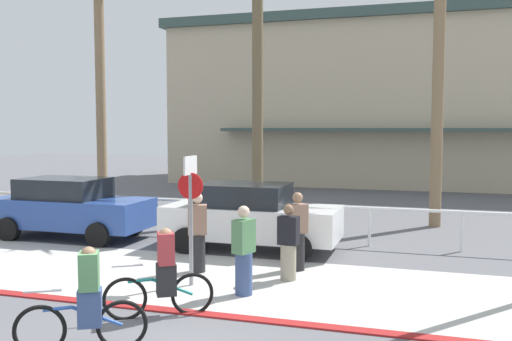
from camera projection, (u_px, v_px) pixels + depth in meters
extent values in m
plane|color=#5B5B60|center=(297.00, 231.00, 16.77)|extent=(80.00, 80.00, 0.00)
cube|color=beige|center=(233.00, 282.00, 11.24)|extent=(44.00, 4.00, 0.02)
cube|color=maroon|center=(193.00, 313.00, 9.34)|extent=(44.00, 0.24, 0.03)
cube|color=#BCAD8E|center=(393.00, 107.00, 31.62)|extent=(23.80, 8.95, 8.53)
cube|color=#384C47|center=(394.00, 26.00, 31.27)|extent=(24.40, 9.55, 0.50)
cube|color=#384C47|center=(386.00, 130.00, 26.98)|extent=(16.66, 1.20, 0.16)
cylinder|color=white|center=(285.00, 205.00, 15.26)|extent=(22.77, 0.08, 0.08)
cylinder|color=white|center=(11.00, 209.00, 17.98)|extent=(0.08, 0.08, 1.00)
cylinder|color=white|center=(72.00, 212.00, 17.31)|extent=(0.08, 0.08, 1.00)
cylinder|color=white|center=(137.00, 215.00, 16.64)|extent=(0.08, 0.08, 1.00)
cylinder|color=white|center=(208.00, 219.00, 15.97)|extent=(0.08, 0.08, 1.00)
cylinder|color=white|center=(285.00, 223.00, 15.30)|extent=(0.08, 0.08, 1.00)
cylinder|color=white|center=(369.00, 227.00, 14.63)|extent=(0.08, 0.08, 1.00)
cylinder|color=white|center=(462.00, 232.00, 13.96)|extent=(0.08, 0.08, 1.00)
cylinder|color=gray|center=(191.00, 231.00, 10.88)|extent=(0.08, 0.08, 2.20)
cube|color=white|center=(190.00, 165.00, 10.79)|extent=(0.04, 0.56, 0.36)
cylinder|color=red|center=(191.00, 186.00, 10.82)|extent=(0.52, 0.03, 0.52)
cylinder|color=#846B4C|center=(101.00, 90.00, 20.52)|extent=(0.36, 0.36, 8.96)
cylinder|color=brown|center=(258.00, 89.00, 18.31)|extent=(0.36, 0.36, 8.75)
cylinder|color=#846B4C|center=(438.00, 82.00, 17.20)|extent=(0.36, 0.36, 9.03)
cube|color=#284793|center=(72.00, 212.00, 15.69)|extent=(4.40, 1.80, 0.80)
cube|color=#1E2328|center=(64.00, 188.00, 15.71)|extent=(2.29, 1.58, 0.56)
cylinder|color=black|center=(133.00, 224.00, 16.16)|extent=(0.66, 0.22, 0.66)
cylinder|color=black|center=(98.00, 235.00, 14.45)|extent=(0.66, 0.22, 0.66)
cylinder|color=black|center=(51.00, 219.00, 16.99)|extent=(0.66, 0.22, 0.66)
cylinder|color=black|center=(9.00, 229.00, 15.28)|extent=(0.66, 0.22, 0.66)
cube|color=white|center=(252.00, 222.00, 14.13)|extent=(4.40, 1.80, 0.80)
cube|color=#1E2328|center=(242.00, 195.00, 14.15)|extent=(2.29, 1.58, 0.56)
cylinder|color=black|center=(313.00, 234.00, 14.60)|extent=(0.66, 0.22, 0.66)
cylinder|color=black|center=(298.00, 248.00, 12.89)|extent=(0.66, 0.22, 0.66)
cylinder|color=black|center=(213.00, 228.00, 15.43)|extent=(0.66, 0.22, 0.66)
cylinder|color=black|center=(186.00, 241.00, 13.72)|extent=(0.66, 0.22, 0.66)
torus|color=black|center=(125.00, 299.00, 9.06)|extent=(0.64, 0.43, 0.72)
torus|color=black|center=(192.00, 294.00, 9.33)|extent=(0.64, 0.43, 0.72)
cylinder|color=#197F7A|center=(172.00, 287.00, 9.24)|extent=(0.61, 0.41, 0.35)
cylinder|color=#197F7A|center=(140.00, 281.00, 9.09)|extent=(0.35, 0.24, 0.07)
cylinder|color=#197F7A|center=(166.00, 283.00, 9.21)|extent=(0.05, 0.05, 0.44)
cylinder|color=silver|center=(127.00, 266.00, 9.03)|extent=(0.44, 0.29, 0.04)
cube|color=#232326|center=(166.00, 279.00, 9.20)|extent=(0.42, 0.41, 0.52)
cube|color=#A33338|center=(166.00, 248.00, 9.16)|extent=(0.40, 0.43, 0.52)
sphere|color=#9E7556|center=(166.00, 235.00, 9.14)|extent=(0.22, 0.22, 0.22)
torus|color=black|center=(40.00, 331.00, 7.66)|extent=(0.66, 0.40, 0.72)
torus|color=black|center=(122.00, 325.00, 7.87)|extent=(0.66, 0.40, 0.72)
cylinder|color=#2851A8|center=(97.00, 316.00, 7.80)|extent=(0.63, 0.37, 0.35)
cylinder|color=#2851A8|center=(57.00, 309.00, 7.68)|extent=(0.36, 0.23, 0.07)
cylinder|color=#2851A8|center=(90.00, 312.00, 7.77)|extent=(0.05, 0.05, 0.44)
cylinder|color=silver|center=(42.00, 291.00, 7.62)|extent=(0.46, 0.27, 0.04)
cube|color=#384C7A|center=(90.00, 307.00, 7.77)|extent=(0.42, 0.40, 0.52)
cube|color=#4C7F51|center=(89.00, 271.00, 7.73)|extent=(0.39, 0.42, 0.52)
sphere|color=brown|center=(89.00, 254.00, 7.71)|extent=(0.22, 0.22, 0.22)
cylinder|color=#232326|center=(297.00, 252.00, 12.10)|extent=(0.45, 0.45, 0.83)
cube|color=#93705B|center=(297.00, 219.00, 12.04)|extent=(0.47, 0.47, 0.64)
sphere|color=#9E7556|center=(298.00, 197.00, 12.01)|extent=(0.23, 0.23, 0.23)
cylinder|color=#384C7A|center=(244.00, 274.00, 10.31)|extent=(0.41, 0.41, 0.81)
cube|color=#4C7F51|center=(244.00, 236.00, 10.25)|extent=(0.38, 0.47, 0.62)
sphere|color=beige|center=(244.00, 212.00, 10.22)|extent=(0.22, 0.22, 0.22)
cylinder|color=gray|center=(288.00, 263.00, 11.32)|extent=(0.35, 0.35, 0.75)
cube|color=black|center=(288.00, 230.00, 11.27)|extent=(0.43, 0.30, 0.58)
sphere|color=brown|center=(289.00, 210.00, 11.24)|extent=(0.21, 0.21, 0.21)
cylinder|color=#232326|center=(198.00, 254.00, 11.95)|extent=(0.42, 0.42, 0.83)
cube|color=#93705B|center=(197.00, 220.00, 11.89)|extent=(0.47, 0.39, 0.64)
sphere|color=beige|center=(197.00, 198.00, 11.86)|extent=(0.23, 0.23, 0.23)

